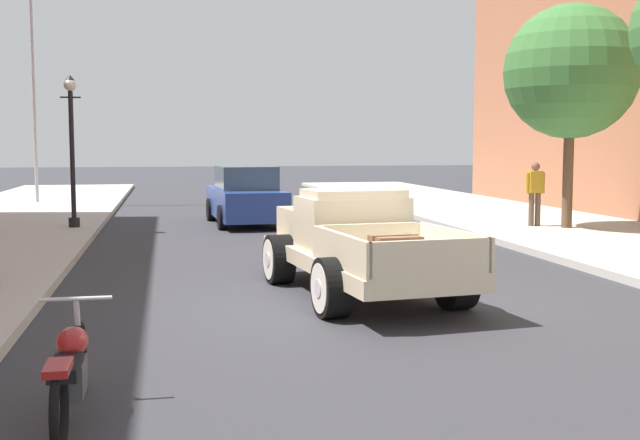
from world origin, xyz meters
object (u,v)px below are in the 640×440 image
(flagpole, at_px, (39,47))
(motorcycle_parked, at_px, (70,369))
(street_tree_second, at_px, (571,72))
(street_lamp_far, at_px, (72,139))
(car_background_blue, at_px, (246,197))
(pedestrian_sidewalk_right, at_px, (535,190))
(hotrod_truck_cream, at_px, (354,243))

(flagpole, bearing_deg, motorcycle_parked, -81.22)
(street_tree_second, bearing_deg, flagpole, 140.27)
(motorcycle_parked, bearing_deg, street_lamp_far, 96.18)
(street_lamp_far, xyz_separation_m, street_tree_second, (12.32, -2.50, 1.67))
(flagpole, distance_m, street_tree_second, 18.87)
(car_background_blue, relative_size, flagpole, 0.48)
(pedestrian_sidewalk_right, height_order, flagpole, flagpole)
(pedestrian_sidewalk_right, bearing_deg, hotrod_truck_cream, -131.91)
(hotrod_truck_cream, distance_m, car_background_blue, 10.58)
(hotrod_truck_cream, xyz_separation_m, pedestrian_sidewalk_right, (6.55, 7.30, 0.33))
(street_tree_second, bearing_deg, pedestrian_sidewalk_right, 139.81)
(pedestrian_sidewalk_right, xyz_separation_m, street_tree_second, (0.62, -0.53, 2.97))
(street_tree_second, bearing_deg, motorcycle_parked, -132.27)
(motorcycle_parked, relative_size, flagpole, 0.23)
(flagpole, bearing_deg, street_tree_second, -39.73)
(flagpole, bearing_deg, pedestrian_sidewalk_right, -39.71)
(car_background_blue, xyz_separation_m, flagpole, (-6.65, 8.22, 5.00))
(hotrod_truck_cream, height_order, street_lamp_far, street_lamp_far)
(pedestrian_sidewalk_right, xyz_separation_m, street_lamp_far, (-11.70, 1.97, 1.30))
(car_background_blue, bearing_deg, flagpole, 128.98)
(motorcycle_parked, bearing_deg, pedestrian_sidewalk_right, 50.66)
(hotrod_truck_cream, relative_size, street_tree_second, 0.91)
(pedestrian_sidewalk_right, distance_m, street_lamp_far, 11.93)
(street_tree_second, bearing_deg, car_background_blue, 154.06)
(motorcycle_parked, height_order, street_lamp_far, street_lamp_far)
(pedestrian_sidewalk_right, height_order, street_lamp_far, street_lamp_far)
(car_background_blue, bearing_deg, pedestrian_sidewalk_right, -24.47)
(car_background_blue, relative_size, street_tree_second, 0.79)
(pedestrian_sidewalk_right, bearing_deg, motorcycle_parked, -129.34)
(hotrod_truck_cream, distance_m, motorcycle_parked, 6.23)
(motorcycle_parked, distance_m, flagpole, 24.73)
(street_lamp_far, relative_size, flagpole, 0.42)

